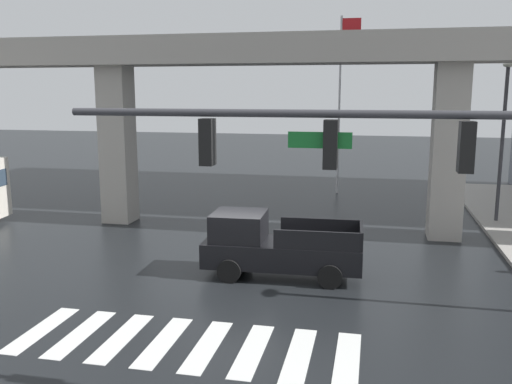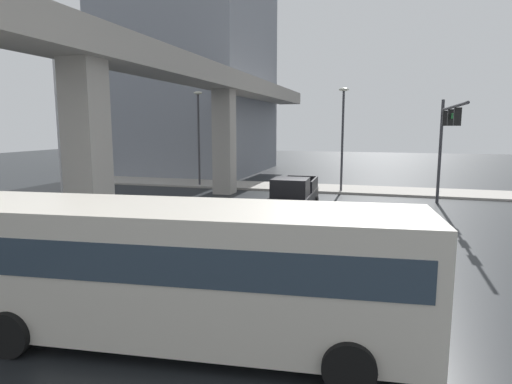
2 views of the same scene
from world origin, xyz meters
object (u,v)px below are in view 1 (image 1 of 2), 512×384
traffic_signal_mast (398,176)px  street_lamp_mid_block (504,124)px  pickup_truck (274,246)px  flagpole (341,93)px

traffic_signal_mast → street_lamp_mid_block: street_lamp_mid_block is taller
pickup_truck → traffic_signal_mast: traffic_signal_mast is taller
pickup_truck → street_lamp_mid_block: (8.68, 9.26, 3.57)m
pickup_truck → flagpole: size_ratio=0.51×
traffic_signal_mast → flagpole: 23.38m
street_lamp_mid_block → pickup_truck: bearing=-133.2°
pickup_truck → street_lamp_mid_block: street_lamp_mid_block is taller
flagpole → traffic_signal_mast: bearing=-84.2°
street_lamp_mid_block → flagpole: (-7.56, 6.32, 1.33)m
traffic_signal_mast → pickup_truck: bearing=114.6°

